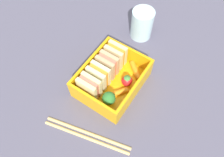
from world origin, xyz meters
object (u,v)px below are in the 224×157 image
Objects in this scene: sandwich_center at (107,65)px; carrot_stick_left at (135,70)px; chopstick_pair at (87,135)px; sandwich_center_right at (116,55)px; strawberry_far_left at (127,81)px; broccoli_floret at (109,99)px; sandwich_left at (90,87)px; sandwich_center_left at (99,76)px; drinking_glass at (142,24)px; carrot_stick_far_left at (119,92)px.

sandwich_center reaches higher than carrot_stick_left.
carrot_stick_left is 0.26× the size of chopstick_pair.
sandwich_center is at bearing 180.00° from sandwich_center_right.
broccoli_floret is at bearing 173.88° from strawberry_far_left.
sandwich_left is 3.36cm from sandwich_center_left.
drinking_glass is (11.86, -0.21, -0.07)cm from sandwich_center_right.
sandwich_left is 6.70cm from carrot_stick_far_left.
carrot_stick_far_left is 0.51× the size of drinking_glass.
drinking_glass reaches higher than strawberry_far_left.
carrot_stick_left is at bearing -1.96° from chopstick_pair.
drinking_glass is at bearing 18.48° from strawberry_far_left.
broccoli_floret is at bearing -154.28° from sandwich_center_right.
carrot_stick_left is at bearing -3.81° from broccoli_floret.
broccoli_floret is 10.18cm from carrot_stick_left.
sandwich_center_right is at bearing 14.92° from chopstick_pair.
sandwich_left is 0.71× the size of drinking_glass.
broccoli_floret is at bearing -86.28° from sandwich_left.
sandwich_center_left is 3.36cm from sandwich_center.
strawberry_far_left is 3.91cm from carrot_stick_left.
carrot_stick_left is 18.17cm from chopstick_pair.
chopstick_pair is at bearing -161.82° from sandwich_center.
carrot_stick_left is (0.27, -5.37, -2.19)cm from sandwich_center_right.
strawberry_far_left is at bearing -123.66° from sandwich_center_right.
carrot_stick_left reaches higher than chopstick_pair.
drinking_glass is at bearing 15.36° from carrot_stick_far_left.
sandwich_center_right is 11.86cm from drinking_glass.
sandwich_center_left reaches higher than carrot_stick_left.
sandwich_center_left is 1.19× the size of carrot_stick_left.
carrot_stick_far_left is at bearing -121.66° from sandwich_center.
sandwich_center reaches higher than carrot_stick_far_left.
sandwich_center_left is 0.30× the size of chopstick_pair.
broccoli_floret is 0.93× the size of carrot_stick_far_left.
chopstick_pair is at bearing -148.50° from sandwich_left.
carrot_stick_left is 12.87cm from drinking_glass.
sandwich_center_left is 1.00× the size of sandwich_center_right.
sandwich_center_right is 8.76cm from carrot_stick_far_left.
carrot_stick_far_left is at bearing -164.64° from drinking_glass.
carrot_stick_left is 0.60× the size of drinking_glass.
broccoli_floret is at bearing 176.19° from carrot_stick_left.
chopstick_pair is at bearing 178.04° from carrot_stick_left.
sandwich_center is 15.67cm from chopstick_pair.
sandwich_center_right is 1.19× the size of carrot_stick_left.
sandwich_center_right is 6.61cm from strawberry_far_left.
sandwich_center_left is at bearing 0.00° from sandwich_left.
sandwich_center_left is 12.64cm from chopstick_pair.
sandwich_center is at bearing 58.34° from carrot_stick_far_left.
strawberry_far_left is at bearing -92.32° from sandwich_center.
carrot_stick_left is at bearing -156.00° from drinking_glass.
sandwich_center_left is 18.58cm from drinking_glass.
chopstick_pair is (-11.21, 0.53, -1.45)cm from carrot_stick_far_left.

